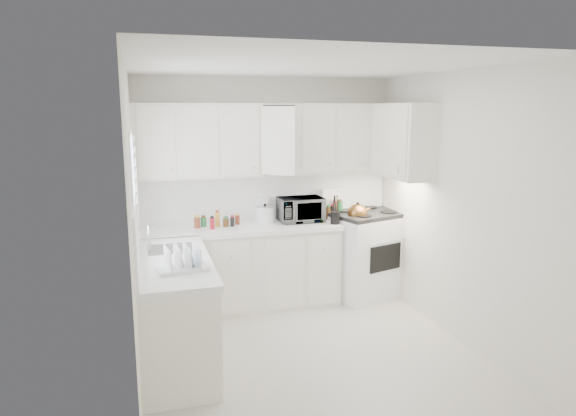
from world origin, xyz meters
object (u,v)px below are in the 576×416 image
object	(u,v)px
microwave	(301,207)
stove	(365,242)
rice_cooker	(265,213)
dish_rack	(181,256)
tea_kettle	(358,212)
utensil_crock	(335,209)

from	to	relation	value
microwave	stove	bearing A→B (deg)	-6.61
rice_cooker	dish_rack	distance (m)	1.86
stove	rice_cooker	world-z (taller)	stove
stove	tea_kettle	distance (m)	0.48
tea_kettle	dish_rack	xyz separation A→B (m)	(-2.10, -1.24, -0.01)
rice_cooker	utensil_crock	world-z (taller)	utensil_crock
rice_cooker	microwave	bearing A→B (deg)	-7.04
tea_kettle	microwave	distance (m)	0.66
microwave	rice_cooker	size ratio (longest dim) A/B	2.29
dish_rack	rice_cooker	bearing A→B (deg)	47.17
tea_kettle	microwave	world-z (taller)	microwave
microwave	dish_rack	world-z (taller)	microwave
tea_kettle	utensil_crock	xyz separation A→B (m)	(-0.28, -0.01, 0.05)
tea_kettle	dish_rack	world-z (taller)	tea_kettle
stove	tea_kettle	bearing A→B (deg)	-155.15
tea_kettle	rice_cooker	distance (m)	1.07
microwave	utensil_crock	distance (m)	0.42
stove	rice_cooker	xyz separation A→B (m)	(-1.21, 0.12, 0.40)
microwave	utensil_crock	world-z (taller)	microwave
stove	dish_rack	world-z (taller)	stove
utensil_crock	dish_rack	bearing A→B (deg)	-146.03
utensil_crock	rice_cooker	bearing A→B (deg)	158.65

